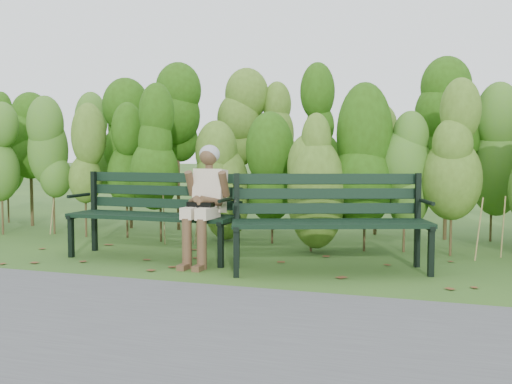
% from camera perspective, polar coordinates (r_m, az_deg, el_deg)
% --- Properties ---
extents(ground, '(80.00, 80.00, 0.00)m').
position_cam_1_polar(ground, '(6.24, -1.02, -7.10)').
color(ground, '#2B4B1D').
extents(footpath, '(60.00, 2.50, 0.01)m').
position_cam_1_polar(footpath, '(4.29, -11.04, -12.34)').
color(footpath, '#474749').
rests_on(footpath, ground).
extents(hedge_band, '(11.04, 1.67, 2.42)m').
position_cam_1_polar(hedge_band, '(7.90, 3.46, 4.42)').
color(hedge_band, '#47381E').
rests_on(hedge_band, ground).
extents(leaf_litter, '(5.23, 2.24, 0.01)m').
position_cam_1_polar(leaf_litter, '(5.95, 4.91, -7.64)').
color(leaf_litter, brown).
rests_on(leaf_litter, ground).
extents(bench_left, '(1.91, 0.65, 0.95)m').
position_cam_1_polar(bench_left, '(6.79, -9.43, -1.47)').
color(bench_left, black).
rests_on(bench_left, ground).
extents(bench_right, '(2.04, 1.24, 0.97)m').
position_cam_1_polar(bench_right, '(6.02, 6.99, -2.04)').
color(bench_right, black).
rests_on(bench_right, ground).
extents(seated_woman, '(0.47, 0.69, 1.26)m').
position_cam_1_polar(seated_woman, '(6.31, -4.87, -0.34)').
color(seated_woman, '#C6B295').
rests_on(seated_woman, ground).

